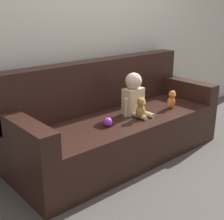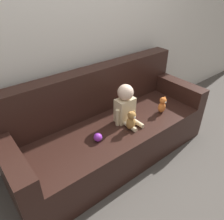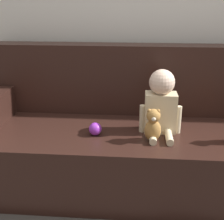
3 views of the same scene
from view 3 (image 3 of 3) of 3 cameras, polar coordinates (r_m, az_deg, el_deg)
name	(u,v)px [view 3 (image 3 of 3)]	position (r m, az deg, el deg)	size (l,w,h in m)	color
ground_plane	(136,183)	(2.30, 4.38, -13.12)	(12.00, 12.00, 0.00)	#4C4742
couch	(137,138)	(2.20, 4.63, -5.17)	(2.16, 0.81, 0.94)	black
person_baby	(161,104)	(2.00, 8.93, 1.17)	(0.27, 0.30, 0.41)	beige
teddy_bear_brown	(153,125)	(1.89, 7.51, -2.78)	(0.10, 0.10, 0.21)	#AD7A3D
toy_ball	(95,129)	(1.98, -3.09, -3.46)	(0.08, 0.08, 0.08)	purple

